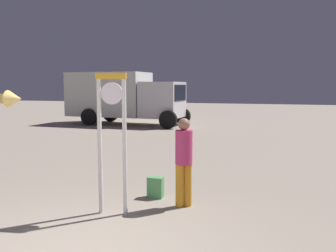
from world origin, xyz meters
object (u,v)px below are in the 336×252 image
object	(u,v)px
backpack	(156,187)
box_truck_near	(122,96)
person_near_clock	(184,158)
standing_clock	(112,130)

from	to	relation	value
backpack	box_truck_near	xyz separation A→B (m)	(-6.13, 11.85, 1.36)
person_near_clock	box_truck_near	world-z (taller)	box_truck_near
standing_clock	person_near_clock	size ratio (longest dim) A/B	1.49
person_near_clock	backpack	xyz separation A→B (m)	(-0.64, 0.33, -0.68)
person_near_clock	box_truck_near	distance (m)	13.95
person_near_clock	backpack	distance (m)	0.99
standing_clock	backpack	xyz separation A→B (m)	(0.38, 1.02, -1.21)
standing_clock	box_truck_near	xyz separation A→B (m)	(-5.75, 12.87, 0.15)
backpack	standing_clock	bearing A→B (deg)	-110.48
standing_clock	person_near_clock	distance (m)	1.34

